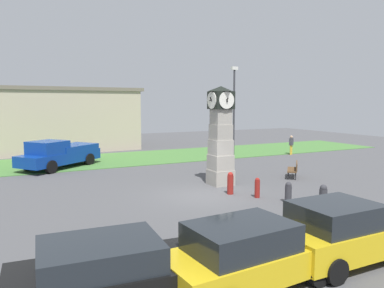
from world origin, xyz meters
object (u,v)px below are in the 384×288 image
at_px(bollard_mid_row, 288,192).
at_px(car_by_building, 340,232).
at_px(car_navy_sedan, 112,272).
at_px(bollard_far_row, 257,188).
at_px(bench, 294,169).
at_px(street_lamp_near_road, 234,106).
at_px(bollard_near_tower, 323,195).
at_px(pickup_truck, 59,154).
at_px(car_near_tower, 248,254).
at_px(bollard_end_row, 230,183).
at_px(pedestrian_near_bench, 291,144).
at_px(clock_tower, 221,137).

relative_size(bollard_mid_row, car_by_building, 0.23).
height_order(car_navy_sedan, car_by_building, car_by_building).
distance_m(bollard_far_row, bench, 5.27).
distance_m(car_by_building, street_lamp_near_road, 18.76).
relative_size(bollard_near_tower, bench, 0.59).
height_order(bollard_near_tower, pickup_truck, pickup_truck).
bearing_deg(bollard_near_tower, car_near_tower, -147.82).
bearing_deg(bollard_near_tower, bollard_mid_row, 128.81).
bearing_deg(bollard_near_tower, car_by_building, -131.38).
height_order(bollard_far_row, car_navy_sedan, car_navy_sedan).
bearing_deg(pickup_truck, bollard_mid_row, -60.02).
xyz_separation_m(bollard_near_tower, bench, (2.95, 5.08, 0.07)).
distance_m(bollard_mid_row, car_near_tower, 7.82).
bearing_deg(car_navy_sedan, pickup_truck, 86.27).
bearing_deg(bollard_end_row, bench, 17.24).
distance_m(bollard_mid_row, street_lamp_near_road, 13.06).
xyz_separation_m(car_near_tower, pickup_truck, (-1.86, 18.47, 0.15)).
height_order(bollard_near_tower, car_by_building, car_by_building).
relative_size(bollard_far_row, pickup_truck, 0.16).
xyz_separation_m(bollard_end_row, car_by_building, (-1.36, -7.60, 0.29)).
height_order(car_near_tower, car_by_building, car_by_building).
relative_size(bollard_mid_row, bench, 0.58).
relative_size(bollard_mid_row, pedestrian_near_bench, 0.57).
xyz_separation_m(bollard_far_row, car_near_tower, (-5.07, -6.54, 0.32)).
distance_m(pickup_truck, pedestrian_near_bench, 17.79).
xyz_separation_m(bollard_end_row, bench, (5.25, 1.63, -0.00)).
xyz_separation_m(car_navy_sedan, car_by_building, (6.01, -0.54, 0.08)).
relative_size(car_near_tower, pickup_truck, 0.77).
bearing_deg(bench, street_lamp_near_road, 83.26).
bearing_deg(car_near_tower, car_navy_sedan, 169.29).
bearing_deg(car_navy_sedan, bollard_mid_row, 28.18).
relative_size(clock_tower, street_lamp_near_road, 0.74).
bearing_deg(street_lamp_near_road, bench, -96.74).
xyz_separation_m(bollard_mid_row, car_navy_sedan, (-8.78, -4.70, 0.29)).
bearing_deg(clock_tower, car_navy_sedan, -131.57).
bearing_deg(car_near_tower, bollard_far_row, 52.21).
distance_m(clock_tower, car_near_tower, 10.93).
bearing_deg(car_near_tower, bollard_mid_row, 42.51).
distance_m(bollard_far_row, street_lamp_near_road, 12.23).
height_order(clock_tower, bollard_mid_row, clock_tower).
relative_size(bollard_mid_row, bollard_end_row, 0.86).
distance_m(clock_tower, pedestrian_near_bench, 13.04).
height_order(bench, street_lamp_near_road, street_lamp_near_road).
distance_m(bollard_near_tower, car_by_building, 5.54).
bearing_deg(car_by_building, bollard_mid_row, 62.15).
xyz_separation_m(bollard_mid_row, street_lamp_near_road, (4.74, 11.66, 3.49)).
relative_size(pickup_truck, pedestrian_near_bench, 3.60).
bearing_deg(car_by_building, street_lamp_near_road, 66.05).
height_order(clock_tower, street_lamp_near_road, street_lamp_near_road).
relative_size(car_near_tower, pedestrian_near_bench, 2.78).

